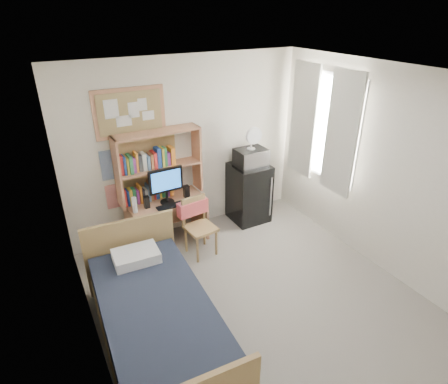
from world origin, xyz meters
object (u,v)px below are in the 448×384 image
bulletin_board (130,112)px  mini_fridge (249,192)px  desk_fan (251,139)px  desk (167,221)px  desk_chair (201,228)px  monitor (166,186)px  microwave (251,157)px  speaker_right (186,192)px  bed (158,324)px  speaker_left (147,202)px

bulletin_board → mini_fridge: bearing=-9.5°
desk_fan → desk: bearing=178.9°
desk_chair → desk_fan: size_ratio=2.65×
bulletin_board → monitor: 1.08m
microwave → monitor: bearing=-178.6°
speaker_right → microwave: 1.14m
bed → bulletin_board: bearing=79.6°
bulletin_board → speaker_left: 1.21m
bed → mini_fridge: bearing=41.9°
monitor → speaker_right: (0.30, 0.01, -0.17)m
bulletin_board → desk_fan: 1.80m
desk_chair → desk_fan: (1.10, 0.49, 0.96)m
desk → bed: 1.92m
monitor → speaker_left: bearing=180.0°
desk_chair → desk_fan: desk_fan is taller
desk → bed: size_ratio=0.52×
desk → desk_chair: bearing=-61.7°
desk → mini_fridge: 1.40m
desk_fan → microwave: bearing=0.0°
bed → monitor: bearing=68.3°
bulletin_board → desk_fan: bulletin_board is taller
desk_fan → mini_fridge: bearing=90.0°
desk → microwave: bearing=-3.3°
desk → monitor: monitor is taller
desk_chair → bed: desk_chair is taller
mini_fridge → monitor: 1.47m
bulletin_board → speaker_left: (-0.00, -0.36, -1.15)m
speaker_left → desk_fan: desk_fan is taller
desk_chair → monitor: monitor is taller
speaker_right → mini_fridge: bearing=0.0°
mini_fridge → microwave: 0.61m
desk → microwave: (1.40, -0.02, 0.74)m
desk → microwave: microwave is taller
mini_fridge → speaker_left: size_ratio=5.62×
desk → speaker_right: (0.30, -0.05, 0.43)m
mini_fridge → microwave: size_ratio=2.06×
desk → desk_chair: size_ratio=1.31×
desk → speaker_right: size_ratio=5.93×
monitor → microwave: microwave is taller
monitor → microwave: bearing=-0.8°
desk → speaker_right: speaker_right is taller
desk → speaker_left: size_ratio=6.46×
desk_chair → speaker_right: speaker_right is taller
desk_chair → speaker_left: bearing=137.3°
desk_chair → speaker_left: size_ratio=4.93×
monitor → speaker_left: size_ratio=3.06×
speaker_right → monitor: bearing=180.0°
bed → speaker_left: (0.48, 1.69, 0.48)m
speaker_right → desk_chair: bearing=-92.7°
bulletin_board → bed: (-0.48, -2.04, -1.63)m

